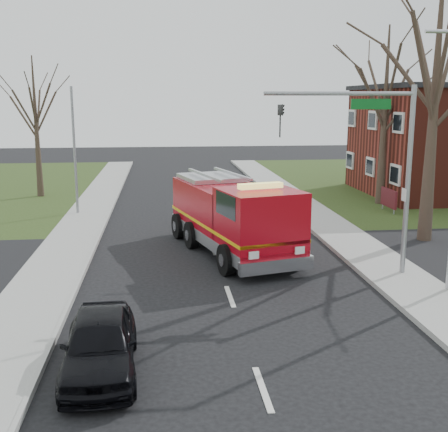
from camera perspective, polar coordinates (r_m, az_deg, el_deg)
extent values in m
plane|color=black|center=(18.47, 0.60, -8.20)|extent=(120.00, 120.00, 0.00)
cube|color=gray|center=(20.12, 18.55, -6.91)|extent=(2.40, 80.00, 0.15)
cube|color=gray|center=(18.77, -18.75, -8.27)|extent=(2.40, 80.00, 0.15)
cube|color=silver|center=(38.00, 14.64, 4.87)|extent=(0.12, 1.40, 1.20)
cube|color=#50121A|center=(32.75, 16.39, 1.77)|extent=(0.12, 2.00, 1.00)
cylinder|color=gray|center=(32.10, 16.89, 0.73)|extent=(0.08, 0.08, 0.90)
cylinder|color=gray|center=(33.55, 15.83, 1.25)|extent=(0.08, 0.08, 0.90)
cone|color=#32271D|center=(25.98, 20.54, 10.36)|extent=(0.64, 0.64, 12.00)
cone|color=#32271D|center=(34.81, 15.99, 9.57)|extent=(0.56, 0.56, 10.50)
cone|color=#32271D|center=(38.10, -18.52, 8.44)|extent=(0.44, 0.44, 9.00)
cylinder|color=gray|center=(20.82, 18.18, 3.15)|extent=(0.18, 0.18, 6.80)
cylinder|color=gray|center=(19.68, 11.70, 12.09)|extent=(5.20, 0.14, 0.14)
cube|color=#0C591E|center=(20.04, 14.71, 10.94)|extent=(1.40, 0.06, 0.35)
imported|color=black|center=(19.16, 5.85, 11.24)|extent=(0.22, 0.18, 1.10)
cylinder|color=#B7BABF|center=(18.93, 21.76, 17.01)|extent=(1.40, 0.12, 0.12)
cylinder|color=gray|center=(31.70, -14.94, 6.29)|extent=(0.14, 0.14, 7.00)
cube|color=#9F0713|center=(24.45, -0.30, 0.74)|extent=(4.06, 6.00, 2.21)
cube|color=#9F0713|center=(20.81, 3.67, -0.79)|extent=(3.36, 3.36, 2.53)
cube|color=#B7BABF|center=(23.49, 0.81, -1.95)|extent=(4.79, 8.66, 0.47)
cube|color=#E5B20C|center=(23.36, 0.82, -0.57)|extent=(4.80, 8.66, 0.13)
cube|color=black|center=(19.62, 5.12, 0.78)|extent=(2.39, 0.73, 0.90)
cube|color=#E5D866|center=(20.54, 3.72, 3.09)|extent=(1.72, 0.79, 0.19)
cylinder|color=black|center=(20.49, 0.26, -4.47)|extent=(0.66, 1.22, 1.16)
cylinder|color=black|center=(21.61, 7.05, -3.69)|extent=(0.66, 1.22, 1.16)
cylinder|color=black|center=(25.99, -4.62, -1.01)|extent=(0.66, 1.22, 1.16)
cylinder|color=black|center=(26.88, 0.98, -0.54)|extent=(0.66, 1.22, 1.16)
imported|color=black|center=(13.74, -12.49, -12.54)|extent=(1.86, 4.25, 1.43)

